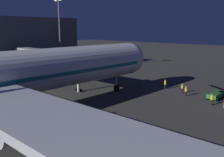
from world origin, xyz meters
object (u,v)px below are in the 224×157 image
at_px(ground_crew_by_tug, 182,88).
at_px(traffic_cone_nose_starboard, 126,84).
at_px(ground_crew_under_port_wing, 186,91).
at_px(apron_floodlight_mast, 60,31).
at_px(ground_crew_marshaller_fwd, 212,99).
at_px(traffic_cone_nose_port, 144,87).
at_px(ground_crew_near_nose_gear, 165,84).
at_px(jet_bridge, 54,57).
at_px(belt_loader, 216,94).

xyz_separation_m(ground_crew_by_tug, traffic_cone_nose_starboard, (11.82, 1.60, -0.70)).
bearing_deg(ground_crew_under_port_wing, apron_floodlight_mast, -0.91).
xyz_separation_m(ground_crew_marshaller_fwd, traffic_cone_nose_port, (14.38, -2.29, -0.74)).
bearing_deg(traffic_cone_nose_starboard, ground_crew_marshaller_fwd, 173.05).
xyz_separation_m(apron_floodlight_mast, ground_crew_near_nose_gear, (-31.17, -1.58, -9.93)).
distance_m(ground_crew_near_nose_gear, traffic_cone_nose_starboard, 8.23).
relative_size(jet_bridge, ground_crew_marshaller_fwd, 12.86).
distance_m(jet_bridge, traffic_cone_nose_starboard, 15.77).
bearing_deg(belt_loader, ground_crew_marshaller_fwd, 103.02).
relative_size(ground_crew_near_nose_gear, traffic_cone_nose_port, 3.39).
xyz_separation_m(ground_crew_under_port_wing, traffic_cone_nose_port, (8.90, 0.13, -0.70)).
xyz_separation_m(belt_loader, ground_crew_near_nose_gear, (9.94, -0.37, 0.19)).
bearing_deg(jet_bridge, apron_floodlight_mast, -40.84).
bearing_deg(jet_bridge, traffic_cone_nose_starboard, -135.10).
bearing_deg(ground_crew_near_nose_gear, ground_crew_marshaller_fwd, 157.22).
xyz_separation_m(ground_crew_marshaller_fwd, ground_crew_under_port_wing, (5.48, -2.42, -0.04)).
distance_m(ground_crew_near_nose_gear, ground_crew_marshaller_fwd, 11.84).
distance_m(ground_crew_under_port_wing, traffic_cone_nose_port, 8.93).
xyz_separation_m(jet_bridge, ground_crew_near_nose_gear, (-18.31, -12.70, -4.86)).
height_order(jet_bridge, ground_crew_near_nose_gear, jet_bridge).
bearing_deg(traffic_cone_nose_starboard, ground_crew_by_tug, -172.30).
relative_size(belt_loader, ground_crew_near_nose_gear, 3.85).
distance_m(apron_floodlight_mast, ground_crew_by_tug, 36.52).
bearing_deg(ground_crew_under_port_wing, ground_crew_near_nose_gear, -21.70).
bearing_deg(ground_crew_under_port_wing, traffic_cone_nose_starboard, 0.56).
bearing_deg(ground_crew_by_tug, traffic_cone_nose_starboard, 7.70).
relative_size(ground_crew_by_tug, traffic_cone_nose_port, 3.22).
xyz_separation_m(ground_crew_near_nose_gear, traffic_cone_nose_port, (3.47, 2.29, -0.75)).
relative_size(belt_loader, ground_crew_marshaller_fwd, 3.89).
xyz_separation_m(ground_crew_under_port_wing, ground_crew_by_tug, (1.48, -1.47, -0.00)).
xyz_separation_m(ground_crew_near_nose_gear, traffic_cone_nose_starboard, (7.87, 2.29, -0.75)).
distance_m(apron_floodlight_mast, ground_crew_marshaller_fwd, 43.34).
xyz_separation_m(ground_crew_marshaller_fwd, traffic_cone_nose_starboard, (18.78, -2.29, -0.74)).
bearing_deg(traffic_cone_nose_port, ground_crew_by_tug, -167.84).
bearing_deg(traffic_cone_nose_starboard, ground_crew_under_port_wing, -179.44).
relative_size(jet_bridge, traffic_cone_nose_starboard, 43.18).
xyz_separation_m(belt_loader, traffic_cone_nose_port, (13.40, 1.93, -0.57)).
bearing_deg(traffic_cone_nose_starboard, traffic_cone_nose_port, 180.00).
relative_size(traffic_cone_nose_port, traffic_cone_nose_starboard, 1.00).
bearing_deg(belt_loader, ground_crew_by_tug, 3.15).
height_order(ground_crew_under_port_wing, traffic_cone_nose_starboard, ground_crew_under_port_wing).
height_order(jet_bridge, ground_crew_marshaller_fwd, jet_bridge).
bearing_deg(belt_loader, traffic_cone_nose_port, 8.18).
distance_m(jet_bridge, traffic_cone_nose_port, 18.97).
bearing_deg(jet_bridge, traffic_cone_nose_port, -144.97).
distance_m(apron_floodlight_mast, ground_crew_near_nose_gear, 32.75).
relative_size(ground_crew_under_port_wing, traffic_cone_nose_port, 3.23).
bearing_deg(ground_crew_near_nose_gear, traffic_cone_nose_port, 33.51).
bearing_deg(ground_crew_by_tug, apron_floodlight_mast, 1.44).
relative_size(ground_crew_near_nose_gear, traffic_cone_nose_starboard, 3.39).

